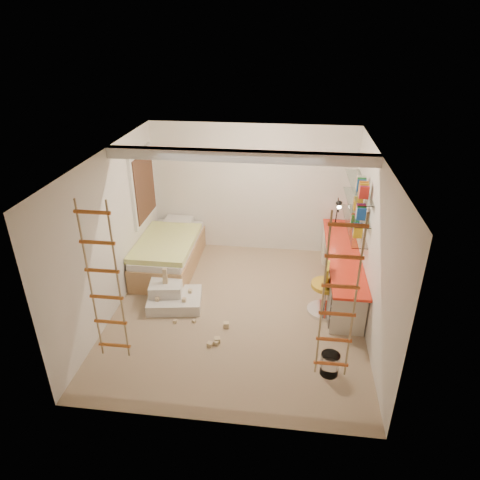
# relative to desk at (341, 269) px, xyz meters

# --- Properties ---
(floor) EXTENTS (4.50, 4.50, 0.00)m
(floor) POSITION_rel_desk_xyz_m (-1.72, -0.86, -0.40)
(floor) COLOR #A08567
(floor) RESTS_ON ground
(ceiling_beam) EXTENTS (4.00, 0.18, 0.16)m
(ceiling_beam) POSITION_rel_desk_xyz_m (-1.72, -0.56, 2.12)
(ceiling_beam) COLOR white
(ceiling_beam) RESTS_ON ceiling
(window_frame) EXTENTS (0.06, 1.15, 1.35)m
(window_frame) POSITION_rel_desk_xyz_m (-3.69, 0.64, 1.15)
(window_frame) COLOR white
(window_frame) RESTS_ON wall_left
(window_blind) EXTENTS (0.02, 1.00, 1.20)m
(window_blind) POSITION_rel_desk_xyz_m (-3.65, 0.64, 1.15)
(window_blind) COLOR #4C2D1E
(window_blind) RESTS_ON window_frame
(rope_ladder_left) EXTENTS (0.41, 0.04, 2.13)m
(rope_ladder_left) POSITION_rel_desk_xyz_m (-3.07, -2.61, 1.11)
(rope_ladder_left) COLOR #C76922
(rope_ladder_left) RESTS_ON ceiling
(rope_ladder_right) EXTENTS (0.41, 0.04, 2.13)m
(rope_ladder_right) POSITION_rel_desk_xyz_m (-0.37, -2.61, 1.11)
(rope_ladder_right) COLOR #C34B21
(rope_ladder_right) RESTS_ON ceiling
(waste_bin) EXTENTS (0.25, 0.25, 0.32)m
(waste_bin) POSITION_rel_desk_xyz_m (-0.31, -2.14, -0.25)
(waste_bin) COLOR white
(waste_bin) RESTS_ON floor
(desk) EXTENTS (0.56, 2.80, 0.75)m
(desk) POSITION_rel_desk_xyz_m (0.00, 0.00, 0.00)
(desk) COLOR red
(desk) RESTS_ON floor
(shelves) EXTENTS (0.25, 1.80, 0.71)m
(shelves) POSITION_rel_desk_xyz_m (0.15, 0.27, 1.10)
(shelves) COLOR white
(shelves) RESTS_ON wall_right
(bed) EXTENTS (1.02, 2.00, 0.69)m
(bed) POSITION_rel_desk_xyz_m (-3.20, 0.36, -0.07)
(bed) COLOR #AD7F51
(bed) RESTS_ON floor
(task_lamp) EXTENTS (0.14, 0.36, 0.57)m
(task_lamp) POSITION_rel_desk_xyz_m (-0.05, 0.96, 0.73)
(task_lamp) COLOR black
(task_lamp) RESTS_ON desk
(swivel_chair) EXTENTS (0.60, 0.60, 0.89)m
(swivel_chair) POSITION_rel_desk_xyz_m (-0.32, -0.74, -0.07)
(swivel_chair) COLOR gold
(swivel_chair) RESTS_ON floor
(play_platform) EXTENTS (0.96, 0.80, 0.39)m
(play_platform) POSITION_rel_desk_xyz_m (-2.83, -0.84, -0.25)
(play_platform) COLOR silver
(play_platform) RESTS_ON floor
(toy_blocks) EXTENTS (1.25, 1.13, 0.66)m
(toy_blocks) POSITION_rel_desk_xyz_m (-2.48, -1.19, -0.19)
(toy_blocks) COLOR #CCB284
(toy_blocks) RESTS_ON floor
(books) EXTENTS (0.14, 0.64, 0.92)m
(books) POSITION_rel_desk_xyz_m (0.15, 0.27, 1.24)
(books) COLOR yellow
(books) RESTS_ON shelves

